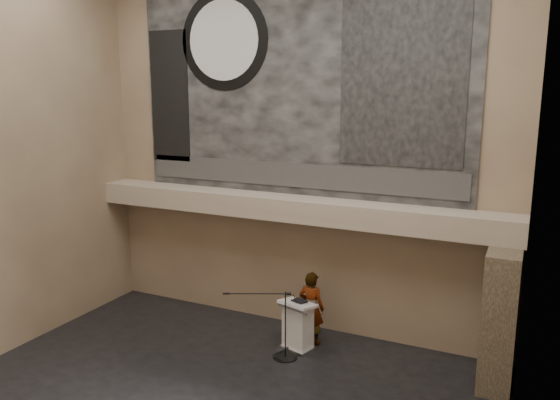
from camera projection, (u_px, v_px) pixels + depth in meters
The scene contains 17 objects.
wall_back at pixel (295, 149), 12.46m from camera, with size 10.00×0.02×8.50m, color #78604C.
wall_right at pixel (531, 198), 6.82m from camera, with size 0.02×8.00×8.50m, color #78604C.
soffit at pixel (288, 208), 12.37m from camera, with size 10.00×0.80×0.50m, color tan.
sprinkler_left at pixel (226, 213), 13.05m from camera, with size 0.04×0.04×0.06m, color #B2893D.
sprinkler_right at pixel (368, 229), 11.58m from camera, with size 0.04×0.04×0.06m, color #B2893D.
banner at pixel (295, 84), 12.15m from camera, with size 8.00×0.05×5.00m, color black.
banner_text_strip at pixel (294, 175), 12.52m from camera, with size 7.76×0.02×0.55m, color #303030.
banner_clock_rim at pixel (224, 40), 12.67m from camera, with size 2.30×2.30×0.02m, color black.
banner_clock_face at pixel (223, 40), 12.65m from camera, with size 1.84×1.84×0.02m, color silver.
banner_building_print at pixel (402, 78), 11.08m from camera, with size 2.60×0.02×3.60m, color black.
banner_brick_print at pixel (170, 97), 13.60m from camera, with size 1.10×0.02×3.20m, color black.
stone_pier at pixel (500, 317), 10.33m from camera, with size 0.60×1.40×2.70m, color #433729.
lectern at pixel (298, 326), 11.82m from camera, with size 0.86×0.71×1.14m.
binder at pixel (299, 301), 11.73m from camera, with size 0.30×0.24×0.04m, color black.
papers at pixel (294, 301), 11.75m from camera, with size 0.22×0.31×0.01m, color white.
speaker_person at pixel (311, 308), 12.08m from camera, with size 0.61×0.40×1.66m, color white.
mic_stand at pixel (283, 347), 11.54m from camera, with size 1.44×0.82×1.47m.
Camera 1 is at (5.04, -7.38, 5.59)m, focal length 35.00 mm.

